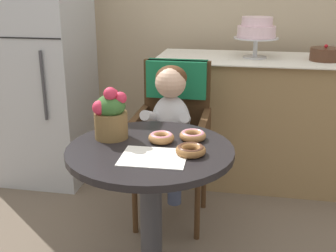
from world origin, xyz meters
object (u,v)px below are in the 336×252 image
at_px(donut_front, 191,150).
at_px(donut_mid, 161,137).
at_px(donut_side, 193,135).
at_px(tiered_cake_stand, 256,30).
at_px(flower_vase, 110,114).
at_px(seated_child, 170,117).
at_px(refrigerator, 40,63).
at_px(wicker_chair, 174,116).
at_px(cafe_table, 151,192).
at_px(round_layer_cake, 325,54).

xyz_separation_m(donut_front, donut_mid, (-0.15, 0.12, 0.00)).
distance_m(donut_side, tiered_cake_stand, 1.25).
bearing_deg(flower_vase, seated_child, 68.77).
height_order(donut_mid, refrigerator, refrigerator).
relative_size(wicker_chair, donut_front, 7.65).
distance_m(donut_front, donut_mid, 0.19).
bearing_deg(donut_side, cafe_table, -141.21).
relative_size(cafe_table, tiered_cake_stand, 2.40).
distance_m(donut_front, flower_vase, 0.41).
xyz_separation_m(wicker_chair, donut_mid, (0.05, -0.64, 0.10)).
height_order(donut_mid, donut_side, donut_mid).
height_order(donut_side, tiered_cake_stand, tiered_cake_stand).
bearing_deg(wicker_chair, donut_side, -72.96).
height_order(tiered_cake_stand, refrigerator, refrigerator).
distance_m(donut_front, round_layer_cake, 1.51).
relative_size(donut_mid, flower_vase, 0.48).
bearing_deg(donut_front, seated_child, 108.24).
bearing_deg(donut_mid, refrigerator, 136.66).
bearing_deg(round_layer_cake, wicker_chair, -148.34).
relative_size(donut_front, refrigerator, 0.07).
height_order(donut_front, flower_vase, flower_vase).
xyz_separation_m(seated_child, round_layer_cake, (0.91, 0.71, 0.26)).
xyz_separation_m(wicker_chair, refrigerator, (-1.03, 0.39, 0.21)).
bearing_deg(tiered_cake_stand, seated_child, -121.52).
distance_m(wicker_chair, round_layer_cake, 1.11).
bearing_deg(round_layer_cake, tiered_cake_stand, 176.52).
xyz_separation_m(cafe_table, wicker_chair, (-0.02, 0.71, 0.13)).
xyz_separation_m(seated_child, donut_side, (0.18, -0.42, 0.06)).
xyz_separation_m(wicker_chair, flower_vase, (-0.18, -0.63, 0.19)).
bearing_deg(donut_mid, donut_front, -39.12).
bearing_deg(tiered_cake_stand, refrigerator, -172.34).
relative_size(cafe_table, flower_vase, 3.00).
bearing_deg(round_layer_cake, donut_side, -122.44).
xyz_separation_m(donut_side, round_layer_cake, (0.72, 1.14, 0.20)).
bearing_deg(donut_front, tiered_cake_stand, 79.13).
relative_size(cafe_table, donut_front, 5.77).
bearing_deg(donut_mid, tiered_cake_stand, 71.68).
xyz_separation_m(seated_child, donut_front, (0.20, -0.60, 0.06)).
distance_m(donut_front, refrigerator, 1.68).
distance_m(seated_child, donut_mid, 0.49).
bearing_deg(donut_front, cafe_table, 166.85).
bearing_deg(flower_vase, donut_side, 7.32).
distance_m(wicker_chair, seated_child, 0.16).
bearing_deg(seated_child, wicker_chair, 90.00).
relative_size(wicker_chair, flower_vase, 3.97).
relative_size(wicker_chair, donut_mid, 8.26).
xyz_separation_m(donut_front, round_layer_cake, (0.71, 1.31, 0.20)).
relative_size(tiered_cake_stand, refrigerator, 0.18).
distance_m(wicker_chair, donut_front, 0.79).
xyz_separation_m(wicker_chair, seated_child, (0.00, -0.16, 0.04)).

